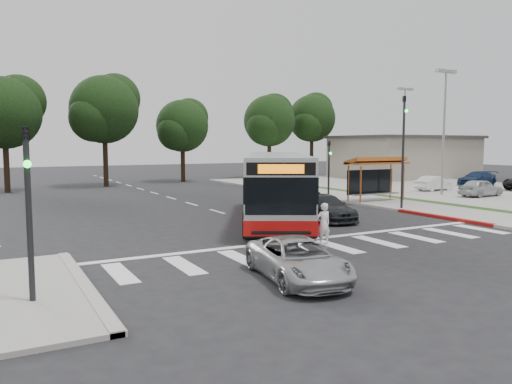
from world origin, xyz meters
TOP-DOWN VIEW (x-y plane):
  - ground at (0.00, 0.00)m, footprint 140.00×140.00m
  - sidewalk_east at (11.00, 8.00)m, footprint 4.00×40.00m
  - curb_east at (9.00, 8.00)m, footprint 0.30×40.00m
  - curb_east_red at (9.00, -2.00)m, footprint 0.32×6.00m
  - parking_lot at (23.00, 10.00)m, footprint 18.00×36.00m
  - commercial_building at (30.00, 22.00)m, footprint 14.00×10.00m
  - building_roof_cap at (30.00, 22.00)m, footprint 14.60×10.60m
  - crosswalk_ladder at (0.00, -5.00)m, footprint 18.00×2.60m
  - bus_shelter at (10.80, 5.10)m, footprint 4.20×1.60m
  - traffic_signal_sw at (-10.50, -7.01)m, footprint 0.18×0.37m
  - traffic_signal_ne_tall at (9.60, 1.49)m, footprint 0.18×0.37m
  - traffic_signal_ne_short at (9.60, 8.49)m, footprint 0.18×0.37m
  - lot_light_front at (18.00, 6.00)m, footprint 1.90×0.35m
  - lot_light_mid at (24.00, 16.00)m, footprint 1.90×0.35m
  - tree_ne_a at (16.08, 28.06)m, footprint 6.16×5.74m
  - tree_ne_b at (23.08, 30.06)m, footprint 6.16×5.74m
  - tree_north_a at (-1.92, 26.07)m, footprint 6.60×6.15m
  - tree_north_b at (6.07, 28.06)m, footprint 5.72×5.33m
  - tree_north_c at (-9.92, 24.06)m, footprint 6.16×5.74m
  - transit_bus at (1.31, 1.67)m, footprint 8.60×12.47m
  - pedestrian at (-0.23, -4.44)m, footprint 0.60×0.41m
  - dark_sedan at (3.45, 0.50)m, footprint 2.34×4.57m
  - silver_suv_south at (-3.77, -8.10)m, footprint 2.60×4.46m
  - parked_car_0 at (19.33, 3.74)m, footprint 3.68×1.63m
  - parked_car_1 at (20.00, 8.50)m, footprint 3.62×1.61m
  - parked_car_3 at (27.26, 10.20)m, footprint 4.46×2.23m

SIDE VIEW (x-z plane):
  - ground at x=0.00m, z-range 0.00..0.00m
  - crosswalk_ladder at x=0.00m, z-range 0.00..0.01m
  - parking_lot at x=23.00m, z-range 0.00..0.10m
  - sidewalk_east at x=11.00m, z-range 0.00..0.12m
  - curb_east at x=9.00m, z-range 0.00..0.15m
  - curb_east_red at x=9.00m, z-range 0.00..0.15m
  - silver_suv_south at x=-3.77m, z-range 0.00..1.17m
  - dark_sedan at x=3.45m, z-range 0.00..1.27m
  - parked_car_1 at x=20.00m, z-range 0.10..1.26m
  - parked_car_0 at x=19.33m, z-range 0.10..1.33m
  - parked_car_3 at x=27.26m, z-range 0.10..1.34m
  - pedestrian at x=-0.23m, z-range 0.00..1.59m
  - transit_bus at x=1.31m, z-range 0.00..3.29m
  - commercial_building at x=30.00m, z-range 0.00..4.40m
  - bus_shelter at x=10.80m, z-range 0.92..3.78m
  - traffic_signal_ne_short at x=9.60m, z-range 0.48..4.48m
  - traffic_signal_sw at x=-10.50m, z-range 0.49..4.69m
  - traffic_signal_ne_tall at x=9.60m, z-range 0.63..7.13m
  - building_roof_cap at x=30.00m, z-range 4.40..4.70m
  - tree_north_b at x=6.07m, z-range 1.45..9.88m
  - lot_light_front at x=18.00m, z-range 1.40..10.41m
  - lot_light_mid at x=24.00m, z-range 1.40..10.41m
  - tree_north_c at x=-9.92m, z-range 1.64..10.94m
  - tree_ne_a at x=16.08m, z-range 1.74..11.04m
  - tree_ne_b at x=23.08m, z-range 1.91..11.93m
  - tree_north_a at x=-1.92m, z-range 1.84..12.01m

